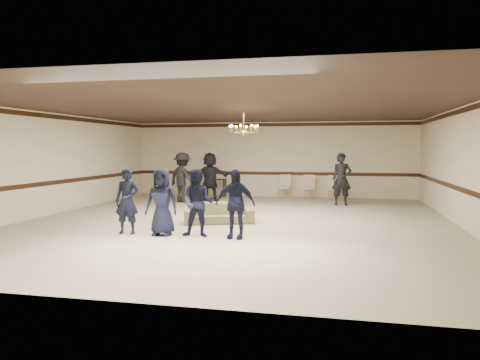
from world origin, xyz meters
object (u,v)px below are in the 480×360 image
object	(u,v)px
boy_a	(127,201)
settee	(219,213)
adult_left	(183,177)
console_table	(216,188)
banquet_chair_mid	(309,187)
chandelier	(244,122)
boy_c	(198,203)
boy_d	(235,204)
banquet_chair_right	(334,188)
adult_mid	(210,177)
banquet_chair_left	(284,187)
adult_right	(342,179)
boy_b	(162,202)

from	to	relation	value
boy_a	settee	size ratio (longest dim) A/B	0.83
adult_left	console_table	bearing A→B (deg)	-79.74
settee	banquet_chair_mid	bearing A→B (deg)	52.53
chandelier	console_table	distance (m)	6.48
console_table	boy_c	bearing A→B (deg)	-75.04
boy_d	banquet_chair_mid	xyz separation A→B (m)	(1.11, 8.63, -0.32)
banquet_chair_right	console_table	world-z (taller)	banquet_chair_right
adult_mid	banquet_chair_right	size ratio (longest dim) A/B	1.99
chandelier	banquet_chair_left	world-z (taller)	chandelier
banquet_chair_left	settee	bearing A→B (deg)	-97.74
adult_right	banquet_chair_mid	size ratio (longest dim) A/B	1.99
boy_a	adult_mid	bearing A→B (deg)	84.55
adult_left	adult_right	distance (m)	6.01
chandelier	boy_d	world-z (taller)	chandelier
chandelier	banquet_chair_left	distance (m)	5.84
boy_a	boy_d	bearing A→B (deg)	-5.29
boy_b	boy_c	world-z (taller)	same
settee	console_table	distance (m)	7.06
banquet_chair_mid	banquet_chair_right	bearing A→B (deg)	-3.59
boy_a	banquet_chair_mid	bearing A→B (deg)	60.90
banquet_chair_left	banquet_chair_right	world-z (taller)	same
boy_a	banquet_chair_left	bearing A→B (deg)	66.68
boy_b	adult_right	xyz separation A→B (m)	(4.22, 6.83, 0.15)
boy_a	adult_mid	world-z (taller)	adult_mid
settee	boy_a	bearing A→B (deg)	-150.84
adult_mid	adult_right	distance (m)	5.12
chandelier	adult_left	xyz separation A→B (m)	(-3.08, 3.19, -1.92)
chandelier	banquet_chair_mid	bearing A→B (deg)	73.05
adult_mid	console_table	bearing A→B (deg)	-91.49
adult_left	boy_d	bearing A→B (deg)	145.66
boy_c	banquet_chair_mid	xyz separation A→B (m)	(2.01, 8.63, -0.32)
adult_left	boy_c	bearing A→B (deg)	139.24
adult_left	banquet_chair_left	distance (m)	4.27
chandelier	banquet_chair_mid	distance (m)	6.02
adult_mid	banquet_chair_mid	xyz separation A→B (m)	(3.79, 1.40, -0.48)
adult_left	adult_mid	bearing A→B (deg)	-115.18
adult_left	boy_a	bearing A→B (deg)	124.60
banquet_chair_left	banquet_chair_mid	xyz separation A→B (m)	(1.00, 0.00, 0.00)
boy_a	banquet_chair_right	bearing A→B (deg)	55.59
banquet_chair_left	banquet_chair_mid	bearing A→B (deg)	1.32
adult_right	banquet_chair_right	size ratio (longest dim) A/B	1.99
adult_right	console_table	distance (m)	5.70
boy_d	boy_b	bearing A→B (deg)	-178.10
boy_c	banquet_chair_right	world-z (taller)	boy_c
settee	console_table	world-z (taller)	console_table
settee	banquet_chair_mid	size ratio (longest dim) A/B	2.00
adult_left	banquet_chair_left	size ratio (longest dim) A/B	1.99
adult_left	banquet_chair_right	bearing A→B (deg)	-132.79
banquet_chair_left	banquet_chair_right	distance (m)	2.00
boy_c	banquet_chair_mid	bearing A→B (deg)	72.63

